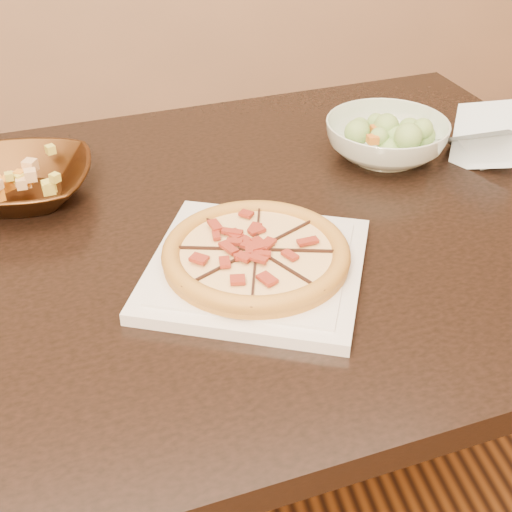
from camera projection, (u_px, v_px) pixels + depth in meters
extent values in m
cube|color=black|center=(186.00, 246.00, 1.08)|extent=(1.57, 1.13, 0.04)
cylinder|color=black|center=(440.00, 256.00, 1.72)|extent=(0.07, 0.07, 0.71)
cube|color=silver|center=(256.00, 268.00, 0.99)|extent=(0.38, 0.38, 0.02)
cube|color=silver|center=(256.00, 262.00, 0.98)|extent=(0.32, 0.32, 0.00)
cylinder|color=gold|center=(256.00, 257.00, 0.97)|extent=(0.25, 0.25, 0.01)
torus|color=gold|center=(256.00, 252.00, 0.97)|extent=(0.26, 0.26, 0.03)
cylinder|color=#F2E4A0|center=(256.00, 253.00, 0.97)|extent=(0.21, 0.21, 0.01)
cube|color=black|center=(256.00, 250.00, 0.97)|extent=(0.07, 0.25, 0.01)
cube|color=black|center=(256.00, 250.00, 0.97)|extent=(0.13, 0.22, 0.01)
cube|color=black|center=(256.00, 250.00, 0.97)|extent=(0.25, 0.07, 0.01)
cube|color=black|center=(256.00, 250.00, 0.97)|extent=(0.22, 0.13, 0.01)
cube|color=#9E3827|center=(270.00, 248.00, 0.97)|extent=(0.03, 0.02, 0.00)
cube|color=#9E3827|center=(286.00, 245.00, 0.97)|extent=(0.02, 0.01, 0.00)
cube|color=#9E3827|center=(299.00, 237.00, 0.99)|extent=(0.03, 0.02, 0.00)
cube|color=#9E3827|center=(270.00, 242.00, 0.98)|extent=(0.03, 0.02, 0.00)
cube|color=#9E3827|center=(277.00, 232.00, 1.00)|extent=(0.03, 0.03, 0.00)
cube|color=#9E3827|center=(276.00, 222.00, 1.02)|extent=(0.03, 0.03, 0.00)
cube|color=#9E3827|center=(260.00, 235.00, 0.99)|extent=(0.02, 0.03, 0.00)
cube|color=#9E3827|center=(253.00, 226.00, 1.01)|extent=(0.02, 0.03, 0.00)
cube|color=#9E3827|center=(239.00, 219.00, 1.03)|extent=(0.02, 0.03, 0.00)
cube|color=#9E3827|center=(241.00, 235.00, 0.99)|extent=(0.02, 0.03, 0.00)
cube|color=#9E3827|center=(224.00, 231.00, 1.00)|extent=(0.02, 0.03, 0.00)
cube|color=#9E3827|center=(242.00, 243.00, 0.98)|extent=(0.03, 0.03, 0.00)
cube|color=#9E3827|center=(223.00, 243.00, 0.98)|extent=(0.03, 0.02, 0.00)
cube|color=#9E3827|center=(204.00, 247.00, 0.97)|extent=(0.03, 0.02, 0.00)
cube|color=#9E3827|center=(234.00, 251.00, 0.96)|extent=(0.02, 0.01, 0.00)
cube|color=#9E3827|center=(219.00, 258.00, 0.95)|extent=(0.03, 0.02, 0.00)
cube|color=#9E3827|center=(210.00, 269.00, 0.93)|extent=(0.03, 0.02, 0.00)
cube|color=#9E3827|center=(239.00, 261.00, 0.94)|extent=(0.03, 0.03, 0.00)
cube|color=#9E3827|center=(237.00, 272.00, 0.92)|extent=(0.03, 0.03, 0.00)
cube|color=#9E3827|center=(253.00, 257.00, 0.95)|extent=(0.02, 0.03, 0.00)
cube|color=#9E3827|center=(259.00, 267.00, 0.93)|extent=(0.02, 0.03, 0.00)
cube|color=#9E3827|center=(273.00, 276.00, 0.91)|extent=(0.02, 0.03, 0.00)
cube|color=#9E3827|center=(267.00, 258.00, 0.95)|extent=(0.02, 0.03, 0.00)
cube|color=#9E3827|center=(284.00, 263.00, 0.94)|extent=(0.02, 0.03, 0.00)
cube|color=#9E3827|center=(305.00, 264.00, 0.93)|extent=(0.03, 0.03, 0.00)
cube|color=#9E3827|center=(281.00, 252.00, 0.96)|extent=(0.03, 0.02, 0.00)
imported|color=#412611|center=(21.00, 183.00, 1.15)|extent=(0.26, 0.26, 0.06)
cube|color=tan|center=(16.00, 160.00, 1.12)|extent=(0.03, 0.03, 0.03)
cube|color=orange|center=(25.00, 158.00, 1.13)|extent=(0.03, 0.03, 0.03)
cube|color=gold|center=(34.00, 154.00, 1.14)|extent=(0.03, 0.03, 0.03)
cube|color=tan|center=(38.00, 149.00, 1.15)|extent=(0.03, 0.03, 0.03)
cube|color=orange|center=(19.00, 157.00, 1.13)|extent=(0.03, 0.03, 0.03)
cube|color=gold|center=(21.00, 153.00, 1.14)|extent=(0.03, 0.03, 0.03)
cube|color=tan|center=(19.00, 149.00, 1.16)|extent=(0.03, 0.03, 0.03)
cube|color=orange|center=(16.00, 159.00, 1.12)|extent=(0.03, 0.03, 0.03)
cube|color=gold|center=(12.00, 156.00, 1.13)|extent=(0.03, 0.03, 0.03)
cube|color=tan|center=(3.00, 154.00, 1.14)|extent=(0.03, 0.03, 0.03)
cube|color=gold|center=(10.00, 159.00, 1.12)|extent=(0.03, 0.03, 0.03)
cube|color=gold|center=(14.00, 160.00, 1.12)|extent=(0.03, 0.03, 0.03)
cube|color=tan|center=(5.00, 164.00, 1.11)|extent=(0.03, 0.03, 0.03)
cube|color=orange|center=(0.00, 168.00, 1.10)|extent=(0.03, 0.03, 0.03)
cube|color=gold|center=(0.00, 174.00, 1.08)|extent=(0.03, 0.03, 0.03)
cube|color=tan|center=(14.00, 163.00, 1.11)|extent=(0.03, 0.03, 0.03)
cube|color=orange|center=(16.00, 167.00, 1.10)|extent=(0.03, 0.03, 0.03)
cube|color=gold|center=(23.00, 170.00, 1.09)|extent=(0.03, 0.03, 0.03)
cube|color=tan|center=(17.00, 161.00, 1.12)|extent=(0.03, 0.03, 0.03)
cube|color=orange|center=(25.00, 163.00, 1.12)|extent=(0.03, 0.03, 0.03)
cube|color=gold|center=(35.00, 163.00, 1.12)|extent=(0.03, 0.03, 0.03)
cube|color=tan|center=(47.00, 160.00, 1.12)|extent=(0.03, 0.03, 0.03)
imported|color=silver|center=(386.00, 139.00, 1.27)|extent=(0.24, 0.24, 0.07)
sphere|color=#92B45D|center=(389.00, 112.00, 1.24)|extent=(0.04, 0.04, 0.04)
sphere|color=#92B45D|center=(398.00, 109.00, 1.25)|extent=(0.04, 0.04, 0.04)
sphere|color=#92B45D|center=(398.00, 104.00, 1.27)|extent=(0.04, 0.04, 0.04)
sphere|color=#92B45D|center=(389.00, 109.00, 1.25)|extent=(0.04, 0.04, 0.04)
sphere|color=#92B45D|center=(381.00, 105.00, 1.26)|extent=(0.04, 0.04, 0.04)
sphere|color=#92B45D|center=(388.00, 112.00, 1.24)|extent=(0.04, 0.04, 0.04)
sphere|color=#92B45D|center=(376.00, 110.00, 1.24)|extent=(0.04, 0.04, 0.04)
sphere|color=#92B45D|center=(364.00, 112.00, 1.24)|extent=(0.04, 0.04, 0.04)
sphere|color=#92B45D|center=(382.00, 113.00, 1.23)|extent=(0.04, 0.04, 0.04)
sphere|color=#92B45D|center=(378.00, 118.00, 1.22)|extent=(0.04, 0.04, 0.04)
sphere|color=#92B45D|center=(389.00, 113.00, 1.23)|extent=(0.04, 0.04, 0.04)
sphere|color=#92B45D|center=(393.00, 118.00, 1.22)|extent=(0.04, 0.04, 0.04)
sphere|color=#92B45D|center=(407.00, 122.00, 1.20)|extent=(0.04, 0.04, 0.04)
sphere|color=#92B45D|center=(398.00, 114.00, 1.23)|extent=(0.04, 0.04, 0.04)
sphere|color=#92B45D|center=(411.00, 114.00, 1.23)|extent=(0.04, 0.04, 0.04)
cube|color=orange|center=(398.00, 111.00, 1.26)|extent=(0.02, 0.02, 0.01)
cube|color=orange|center=(379.00, 123.00, 1.22)|extent=(0.02, 0.02, 0.01)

